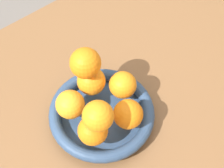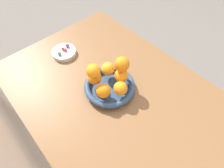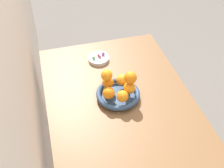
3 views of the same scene
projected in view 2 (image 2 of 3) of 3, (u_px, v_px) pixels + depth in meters
name	position (u px, v px, depth m)	size (l,w,h in m)	color
ground_plane	(113.00, 142.00, 1.41)	(6.00, 6.00, 0.00)	slate
dining_table	(114.00, 101.00, 0.88)	(1.10, 0.76, 0.74)	brown
fruit_bowl	(110.00, 86.00, 0.80)	(0.23, 0.23, 0.04)	navy
candy_dish	(64.00, 52.00, 0.94)	(0.13, 0.13, 0.02)	silver
orange_0	(121.00, 75.00, 0.77)	(0.06, 0.06, 0.06)	orange
orange_1	(108.00, 69.00, 0.79)	(0.06, 0.06, 0.06)	orange
orange_2	(95.00, 78.00, 0.76)	(0.06, 0.06, 0.06)	orange
orange_3	(103.00, 90.00, 0.72)	(0.06, 0.06, 0.06)	orange
orange_4	(120.00, 89.00, 0.73)	(0.06, 0.06, 0.06)	orange
orange_5	(122.00, 64.00, 0.72)	(0.06, 0.06, 0.06)	orange
orange_6	(93.00, 71.00, 0.71)	(0.06, 0.06, 0.06)	orange
candy_ball_0	(63.00, 49.00, 0.93)	(0.02, 0.02, 0.02)	#C6384C
candy_ball_1	(67.00, 46.00, 0.94)	(0.02, 0.02, 0.02)	#8C4C99
candy_ball_2	(59.00, 54.00, 0.91)	(0.02, 0.02, 0.02)	#4C9947
candy_ball_3	(65.00, 50.00, 0.92)	(0.02, 0.02, 0.02)	#C6384C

